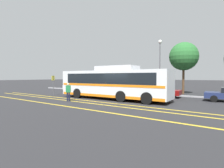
{
  "coord_description": "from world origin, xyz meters",
  "views": [
    {
      "loc": [
        8.86,
        -13.71,
        2.26
      ],
      "look_at": [
        -1.21,
        0.43,
        1.52
      ],
      "focal_mm": 28.0,
      "sensor_mm": 36.0,
      "label": 1
    }
  ],
  "objects_px": {
    "parked_car_2": "(161,91)",
    "tree_1": "(184,57)",
    "parked_car_0": "(77,87)",
    "bus_stop_sign": "(53,83)",
    "parked_car_1": "(112,88)",
    "transit_bus": "(112,83)",
    "street_lamp": "(160,57)",
    "pedestrian_0": "(68,91)"
  },
  "relations": [
    {
      "from": "pedestrian_0",
      "to": "tree_1",
      "type": "distance_m",
      "value": 15.09
    },
    {
      "from": "pedestrian_0",
      "to": "bus_stop_sign",
      "type": "relative_size",
      "value": 0.69
    },
    {
      "from": "bus_stop_sign",
      "to": "street_lamp",
      "type": "distance_m",
      "value": 13.38
    },
    {
      "from": "parked_car_0",
      "to": "pedestrian_0",
      "type": "distance_m",
      "value": 10.94
    },
    {
      "from": "parked_car_1",
      "to": "parked_car_2",
      "type": "height_order",
      "value": "parked_car_1"
    },
    {
      "from": "parked_car_2",
      "to": "street_lamp",
      "type": "relative_size",
      "value": 0.62
    },
    {
      "from": "parked_car_1",
      "to": "street_lamp",
      "type": "bearing_deg",
      "value": 113.73
    },
    {
      "from": "parked_car_1",
      "to": "parked_car_2",
      "type": "distance_m",
      "value": 6.81
    },
    {
      "from": "parked_car_0",
      "to": "bus_stop_sign",
      "type": "relative_size",
      "value": 1.91
    },
    {
      "from": "tree_1",
      "to": "parked_car_1",
      "type": "bearing_deg",
      "value": -151.57
    },
    {
      "from": "tree_1",
      "to": "bus_stop_sign",
      "type": "bearing_deg",
      "value": -138.82
    },
    {
      "from": "bus_stop_sign",
      "to": "parked_car_0",
      "type": "bearing_deg",
      "value": 19.12
    },
    {
      "from": "parked_car_0",
      "to": "bus_stop_sign",
      "type": "distance_m",
      "value": 6.43
    },
    {
      "from": "parked_car_1",
      "to": "pedestrian_0",
      "type": "xyz_separation_m",
      "value": [
        0.98,
        -8.4,
        0.18
      ]
    },
    {
      "from": "street_lamp",
      "to": "tree_1",
      "type": "xyz_separation_m",
      "value": [
        2.29,
        2.24,
        0.13
      ]
    },
    {
      "from": "parked_car_2",
      "to": "tree_1",
      "type": "xyz_separation_m",
      "value": [
        1.25,
        4.74,
        4.15
      ]
    },
    {
      "from": "pedestrian_0",
      "to": "parked_car_0",
      "type": "bearing_deg",
      "value": 92.66
    },
    {
      "from": "transit_bus",
      "to": "street_lamp",
      "type": "distance_m",
      "value": 8.03
    },
    {
      "from": "parked_car_2",
      "to": "transit_bus",
      "type": "bearing_deg",
      "value": -40.67
    },
    {
      "from": "transit_bus",
      "to": "street_lamp",
      "type": "bearing_deg",
      "value": -19.6
    },
    {
      "from": "pedestrian_0",
      "to": "parked_car_1",
      "type": "bearing_deg",
      "value": 56.62
    },
    {
      "from": "parked_car_0",
      "to": "street_lamp",
      "type": "bearing_deg",
      "value": 98.83
    },
    {
      "from": "parked_car_1",
      "to": "pedestrian_0",
      "type": "bearing_deg",
      "value": 10.2
    },
    {
      "from": "street_lamp",
      "to": "transit_bus",
      "type": "bearing_deg",
      "value": -107.67
    },
    {
      "from": "parked_car_1",
      "to": "bus_stop_sign",
      "type": "bearing_deg",
      "value": -29.72
    },
    {
      "from": "street_lamp",
      "to": "pedestrian_0",
      "type": "bearing_deg",
      "value": -114.46
    },
    {
      "from": "bus_stop_sign",
      "to": "tree_1",
      "type": "distance_m",
      "value": 16.54
    },
    {
      "from": "parked_car_1",
      "to": "bus_stop_sign",
      "type": "height_order",
      "value": "bus_stop_sign"
    },
    {
      "from": "parked_car_1",
      "to": "street_lamp",
      "type": "height_order",
      "value": "street_lamp"
    },
    {
      "from": "bus_stop_sign",
      "to": "street_lamp",
      "type": "height_order",
      "value": "street_lamp"
    },
    {
      "from": "parked_car_0",
      "to": "bus_stop_sign",
      "type": "xyz_separation_m",
      "value": [
        2.29,
        -5.95,
        0.8
      ]
    },
    {
      "from": "transit_bus",
      "to": "bus_stop_sign",
      "type": "xyz_separation_m",
      "value": [
        -7.65,
        -1.34,
        -0.13
      ]
    },
    {
      "from": "parked_car_0",
      "to": "pedestrian_0",
      "type": "relative_size",
      "value": 2.76
    },
    {
      "from": "parked_car_1",
      "to": "tree_1",
      "type": "bearing_deg",
      "value": 121.99
    },
    {
      "from": "transit_bus",
      "to": "tree_1",
      "type": "xyz_separation_m",
      "value": [
        4.55,
        9.33,
        3.16
      ]
    },
    {
      "from": "pedestrian_0",
      "to": "street_lamp",
      "type": "relative_size",
      "value": 0.24
    },
    {
      "from": "bus_stop_sign",
      "to": "street_lamp",
      "type": "relative_size",
      "value": 0.35
    },
    {
      "from": "parked_car_0",
      "to": "street_lamp",
      "type": "relative_size",
      "value": 0.67
    },
    {
      "from": "parked_car_2",
      "to": "street_lamp",
      "type": "distance_m",
      "value": 4.84
    },
    {
      "from": "tree_1",
      "to": "pedestrian_0",
      "type": "bearing_deg",
      "value": -119.01
    },
    {
      "from": "bus_stop_sign",
      "to": "tree_1",
      "type": "height_order",
      "value": "tree_1"
    },
    {
      "from": "transit_bus",
      "to": "parked_car_1",
      "type": "relative_size",
      "value": 2.41
    }
  ]
}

